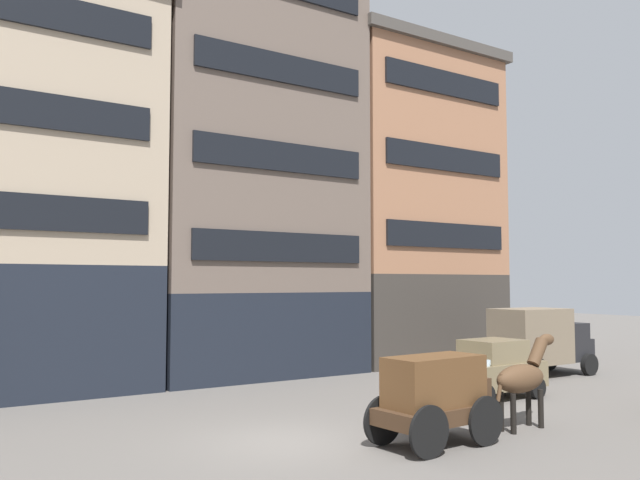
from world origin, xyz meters
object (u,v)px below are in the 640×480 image
Objects in this scene: delivery_truck_near at (541,339)px; draft_horse at (523,377)px; cargo_wagon at (436,393)px; sedan_dark at (491,369)px.

draft_horse is at bearing -144.45° from delivery_truck_near.
sedan_dark is at bearing 31.32° from cargo_wagon.
cargo_wagon is 0.68× the size of delivery_truck_near.
cargo_wagon is 1.27× the size of draft_horse.
cargo_wagon is 6.42m from sedan_dark.
draft_horse is 0.54× the size of delivery_truck_near.
cargo_wagon is 2.95m from draft_horse.
delivery_truck_near reaches higher than cargo_wagon.
delivery_truck_near is at bearing 27.59° from cargo_wagon.
delivery_truck_near is at bearing 35.55° from draft_horse.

